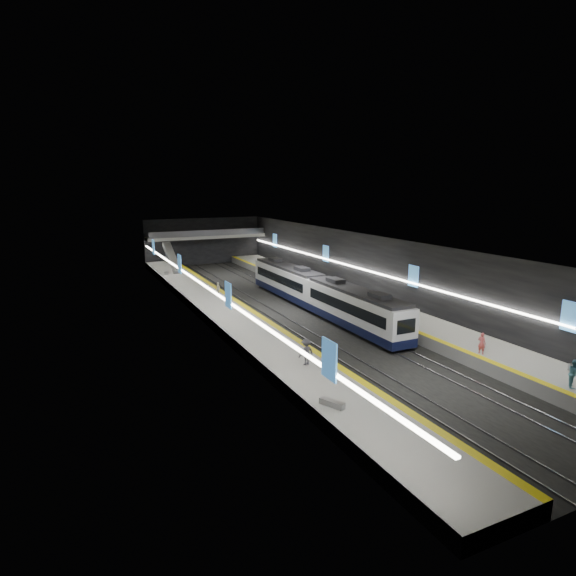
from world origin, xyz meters
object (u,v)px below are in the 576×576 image
train (317,292)px  bench_left_near (332,403)px  passenger_right_a (482,343)px  passenger_right_b (574,374)px  bench_right_far (332,283)px  escalator (172,258)px  passenger_left_b (306,352)px  passenger_left_a (218,289)px  bench_left_far (166,272)px

train → bench_left_near: size_ratio=18.88×
train → passenger_right_a: (3.43, -19.72, -0.36)m
train → passenger_right_b: train is taller
bench_left_near → bench_right_far: size_ratio=0.97×
escalator → passenger_left_b: bearing=-89.6°
passenger_left_b → train: bearing=-133.9°
passenger_right_b → passenger_left_a: (-12.82, 34.29, -0.11)m
bench_left_near → bench_left_far: bearing=65.2°
train → bench_left_far: size_ratio=15.25×
escalator → passenger_right_a: bearing=-74.0°
passenger_right_b → bench_left_near: bearing=121.9°
bench_right_far → passenger_right_b: (-2.44, -34.39, 0.72)m
escalator → bench_left_far: bearing=-119.1°
train → passenger_left_b: train is taller
bench_left_far → passenger_right_b: size_ratio=1.06×
bench_left_far → passenger_left_b: passenger_left_b is taller
bench_left_far → passenger_left_a: (2.53, -17.07, 0.58)m
escalator → train: bearing=-69.8°
bench_left_far → passenger_right_a: (14.90, -44.28, 0.60)m
bench_right_far → train: bearing=-113.6°
bench_right_far → passenger_right_b: bearing=-78.0°
passenger_left_b → escalator: bearing=-102.2°
train → passenger_left_b: (-9.73, -15.97, -0.23)m
passenger_right_a → passenger_left_a: (-12.37, 27.21, -0.02)m
bench_left_far → bench_right_far: bench_left_far is taller
escalator → passenger_left_a: (1.06, -19.72, -1.08)m
train → passenger_right_a: 20.02m
passenger_right_b → passenger_right_a: bearing=51.2°
train → bench_left_far: bearing=115.0°
passenger_left_b → passenger_right_b: bearing=128.9°
train → passenger_left_a: 11.67m
bench_left_near → passenger_right_b: bearing=-40.5°
escalator → passenger_left_b: escalator is taller
escalator → passenger_right_b: 55.77m
bench_left_far → passenger_right_a: passenger_right_a is taller
passenger_right_a → passenger_left_a: size_ratio=1.02×
bench_right_far → passenger_right_a: bearing=-79.9°
bench_right_far → passenger_right_b: passenger_right_b is taller
passenger_right_a → passenger_left_b: size_ratio=0.87×
bench_left_near → bench_right_far: 34.94m
escalator → bench_left_near: escalator is taller
bench_left_near → passenger_left_b: (1.69, 6.55, 0.77)m
passenger_left_a → train: bearing=47.6°
bench_left_far → passenger_left_a: 17.26m
passenger_right_a → passenger_left_b: bearing=56.8°
passenger_right_b → bench_left_far: bearing=64.2°
train → passenger_left_b: size_ratio=15.53×
bench_left_near → passenger_left_b: bearing=50.7°
passenger_left_a → passenger_left_b: (-0.78, -23.46, 0.15)m
bench_left_far → passenger_right_a: 46.72m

